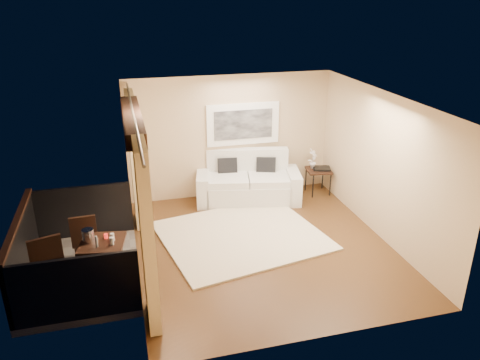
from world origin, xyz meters
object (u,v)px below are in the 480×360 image
object	(u,v)px
balcony_chair_near	(49,268)
balcony_chair_far	(85,236)
ice_bucket	(88,235)
orchid	(313,159)
sofa	(248,183)
bistro_table	(103,246)
side_table	(319,172)

from	to	relation	value
balcony_chair_near	balcony_chair_far	bearing A→B (deg)	48.11
balcony_chair_far	ice_bucket	size ratio (longest dim) A/B	4.82
orchid	sofa	bearing A→B (deg)	-179.68
ice_bucket	balcony_chair_far	bearing A→B (deg)	100.83
bistro_table	balcony_chair_far	xyz separation A→B (m)	(-0.31, 0.66, -0.13)
side_table	bistro_table	world-z (taller)	bistro_table
sofa	orchid	distance (m)	1.58
side_table	balcony_chair_near	bearing A→B (deg)	-152.58
balcony_chair_near	ice_bucket	size ratio (longest dim) A/B	5.37
ice_bucket	balcony_chair_near	bearing A→B (deg)	-144.88
bistro_table	ice_bucket	world-z (taller)	ice_bucket
balcony_chair_near	orchid	bearing A→B (deg)	11.24
bistro_table	balcony_chair_far	size ratio (longest dim) A/B	0.80
balcony_chair_near	ice_bucket	xyz separation A→B (m)	(0.55, 0.39, 0.25)
bistro_table	balcony_chair_near	world-z (taller)	balcony_chair_near
side_table	ice_bucket	distance (m)	5.46
balcony_chair_far	ice_bucket	world-z (taller)	ice_bucket
side_table	bistro_table	xyz separation A→B (m)	(-4.68, -2.51, 0.18)
balcony_chair_far	ice_bucket	distance (m)	0.67
sofa	balcony_chair_far	bearing A→B (deg)	-138.26
sofa	orchid	world-z (taller)	sofa
ice_bucket	bistro_table	bearing A→B (deg)	-21.28
sofa	ice_bucket	world-z (taller)	sofa
sofa	balcony_chair_near	size ratio (longest dim) A/B	2.22
orchid	balcony_chair_near	world-z (taller)	balcony_chair_near
sofa	side_table	world-z (taller)	sofa
balcony_chair_far	ice_bucket	xyz separation A→B (m)	(0.11, -0.58, 0.32)
orchid	ice_bucket	distance (m)	5.40
orchid	bistro_table	size ratio (longest dim) A/B	0.60
balcony_chair_near	ice_bucket	bearing A→B (deg)	17.55
orchid	balcony_chair_far	xyz separation A→B (m)	(-4.88, -1.95, -0.25)
balcony_chair_far	balcony_chair_near	world-z (taller)	balcony_chair_near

